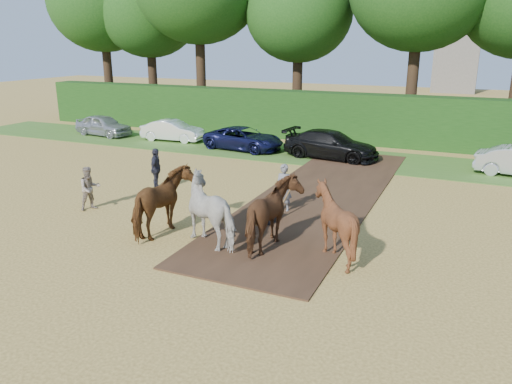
{
  "coord_description": "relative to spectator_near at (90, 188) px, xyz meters",
  "views": [
    {
      "loc": [
        6.94,
        -11.86,
        6.08
      ],
      "look_at": [
        0.75,
        2.18,
        1.4
      ],
      "focal_mm": 35.0,
      "sensor_mm": 36.0,
      "label": 1
    }
  ],
  "objects": [
    {
      "name": "ground",
      "position": [
        5.86,
        -1.85,
        -0.82
      ],
      "size": [
        120.0,
        120.0,
        0.0
      ],
      "primitive_type": "plane",
      "color": "gold",
      "rests_on": "ground"
    },
    {
      "name": "spectator_near",
      "position": [
        0.0,
        0.0,
        0.0
      ],
      "size": [
        0.93,
        1.0,
        1.64
      ],
      "primitive_type": "imported",
      "rotation": [
        0.0,
        0.0,
        1.06
      ],
      "color": "tan",
      "rests_on": "ground"
    },
    {
      "name": "earth_strip",
      "position": [
        7.36,
        5.15,
        -0.8
      ],
      "size": [
        4.5,
        17.0,
        0.05
      ],
      "primitive_type": "cube",
      "color": "#472D1C",
      "rests_on": "ground"
    },
    {
      "name": "spectator_far",
      "position": [
        0.71,
        3.23,
        0.06
      ],
      "size": [
        0.71,
        1.12,
        1.77
      ],
      "primitive_type": "imported",
      "rotation": [
        0.0,
        0.0,
        1.87
      ],
      "color": "#242430",
      "rests_on": "ground"
    },
    {
      "name": "plough_team",
      "position": [
        6.71,
        -0.69,
        0.25
      ],
      "size": [
        6.97,
        5.17,
        2.15
      ],
      "color": "brown",
      "rests_on": "ground"
    },
    {
      "name": "grass_verge",
      "position": [
        5.86,
        12.15,
        -0.81
      ],
      "size": [
        50.0,
        5.0,
        0.03
      ],
      "primitive_type": "cube",
      "color": "#38601E",
      "rests_on": "ground"
    },
    {
      "name": "hedgerow",
      "position": [
        5.86,
        16.65,
        0.68
      ],
      "size": [
        46.0,
        1.6,
        3.0
      ],
      "primitive_type": "cube",
      "color": "#14380F",
      "rests_on": "ground"
    },
    {
      "name": "parked_cars",
      "position": [
        1.97,
        12.02,
        -0.13
      ],
      "size": [
        29.04,
        2.87,
        1.49
      ],
      "color": "#A7A8AE",
      "rests_on": "ground"
    }
  ]
}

